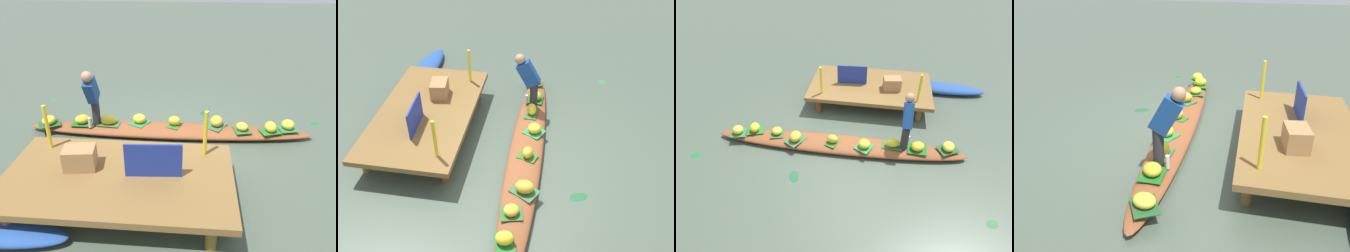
{
  "view_description": "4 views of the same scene",
  "coord_description": "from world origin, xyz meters",
  "views": [
    {
      "loc": [
        -0.46,
        5.51,
        3.19
      ],
      "look_at": [
        -0.03,
        0.35,
        0.39
      ],
      "focal_mm": 34.13,
      "sensor_mm": 36.0,
      "label": 1
    },
    {
      "loc": [
        -5.26,
        -0.51,
        4.95
      ],
      "look_at": [
        0.41,
        0.42,
        0.42
      ],
      "focal_mm": 42.02,
      "sensor_mm": 36.0,
      "label": 2
    },
    {
      "loc": [
        0.82,
        -4.46,
        4.39
      ],
      "look_at": [
        0.09,
        0.24,
        0.45
      ],
      "focal_mm": 29.68,
      "sensor_mm": 36.0,
      "label": 3
    },
    {
      "loc": [
        5.42,
        1.23,
        2.88
      ],
      "look_at": [
        0.28,
        0.11,
        0.25
      ],
      "focal_mm": 36.3,
      "sensor_mm": 36.0,
      "label": 4
    }
  ],
  "objects": [
    {
      "name": "drifting_plant_2",
      "position": [
        -0.75,
        -0.98,
        0.0
      ],
      "size": [
        0.3,
        0.37,
        0.01
      ],
      "primitive_type": "ellipsoid",
      "rotation": [
        0.0,
        0.0,
        1.98
      ],
      "color": "#21552E",
      "rests_on": "ground"
    },
    {
      "name": "leaf_mat_2",
      "position": [
        -1.96,
        0.06,
        0.2
      ],
      "size": [
        0.44,
        0.37,
        0.01
      ],
      "primitive_type": "cube",
      "rotation": [
        0.0,
        0.0,
        0.31
      ],
      "color": "#236A2B",
      "rests_on": "vendor_boat"
    },
    {
      "name": "dock_platform",
      "position": [
        0.53,
        2.02,
        0.44
      ],
      "size": [
        3.2,
        1.8,
        0.5
      ],
      "color": "brown",
      "rests_on": "ground"
    },
    {
      "name": "market_banner",
      "position": [
        0.03,
        2.02,
        0.75
      ],
      "size": [
        0.78,
        0.08,
        0.51
      ],
      "primitive_type": "cube",
      "rotation": [
        0.0,
        0.0,
        0.06
      ],
      "color": "navy",
      "rests_on": "dock_platform"
    },
    {
      "name": "leaf_mat_6",
      "position": [
        -2.31,
        -0.08,
        0.2
      ],
      "size": [
        0.39,
        0.38,
        0.01
      ],
      "primitive_type": "cube",
      "rotation": [
        0.0,
        0.0,
        0.22
      ],
      "color": "#29713F",
      "rests_on": "vendor_boat"
    },
    {
      "name": "leaf_mat_5",
      "position": [
        1.72,
        0.01,
        0.2
      ],
      "size": [
        0.41,
        0.34,
        0.01
      ],
      "primitive_type": "cube",
      "rotation": [
        0.0,
        0.0,
        3.12
      ],
      "color": "#1C6420",
      "rests_on": "vendor_boat"
    },
    {
      "name": "banana_bunch_8",
      "position": [
        -0.95,
        -0.1,
        0.3
      ],
      "size": [
        0.27,
        0.33,
        0.2
      ],
      "primitive_type": "ellipsoid",
      "rotation": [
        0.0,
        0.0,
        1.49
      ],
      "color": "gold",
      "rests_on": "vendor_boat"
    },
    {
      "name": "leaf_mat_3",
      "position": [
        -1.43,
        0.04,
        0.2
      ],
      "size": [
        0.36,
        0.39,
        0.01
      ],
      "primitive_type": "cube",
      "rotation": [
        0.0,
        0.0,
        1.79
      ],
      "color": "#2D602E",
      "rests_on": "vendor_boat"
    },
    {
      "name": "leaf_mat_8",
      "position": [
        -0.95,
        -0.1,
        0.2
      ],
      "size": [
        0.49,
        0.53,
        0.01
      ],
      "primitive_type": "cube",
      "rotation": [
        0.0,
        0.0,
        1.05
      ],
      "color": "#33653A",
      "rests_on": "vendor_boat"
    },
    {
      "name": "banana_bunch_4",
      "position": [
        2.37,
        0.11,
        0.28
      ],
      "size": [
        0.31,
        0.34,
        0.16
      ],
      "primitive_type": "ellipsoid",
      "rotation": [
        0.0,
        0.0,
        1.34
      ],
      "color": "gold",
      "rests_on": "vendor_boat"
    },
    {
      "name": "vendor_person",
      "position": [
        1.42,
        0.14,
        0.88
      ],
      "size": [
        0.2,
        0.52,
        1.19
      ],
      "color": "#28282D",
      "rests_on": "vendor_boat"
    },
    {
      "name": "water_bottle",
      "position": [
        1.52,
        0.17,
        0.3
      ],
      "size": [
        0.06,
        0.06,
        0.21
      ],
      "primitive_type": "cylinder",
      "color": "silver",
      "rests_on": "vendor_boat"
    },
    {
      "name": "leaf_mat_4",
      "position": [
        2.37,
        0.11,
        0.2
      ],
      "size": [
        0.51,
        0.47,
        0.01
      ],
      "primitive_type": "cube",
      "rotation": [
        0.0,
        0.0,
        0.49
      ],
      "color": "#215026",
      "rests_on": "vendor_boat"
    },
    {
      "name": "railing_post_west",
      "position": [
        -0.67,
        1.42,
        0.86
      ],
      "size": [
        0.06,
        0.06,
        0.72
      ],
      "primitive_type": "cylinder",
      "color": "gold",
      "rests_on": "dock_platform"
    },
    {
      "name": "banana_bunch_6",
      "position": [
        -2.31,
        -0.08,
        0.29
      ],
      "size": [
        0.29,
        0.3,
        0.19
      ],
      "primitive_type": "ellipsoid",
      "rotation": [
        0.0,
        0.0,
        0.27
      ],
      "color": "yellow",
      "rests_on": "vendor_boat"
    },
    {
      "name": "banana_bunch_2",
      "position": [
        -1.96,
        0.06,
        0.3
      ],
      "size": [
        0.25,
        0.29,
        0.2
      ],
      "primitive_type": "ellipsoid",
      "rotation": [
        0.0,
        0.0,
        4.87
      ],
      "color": "yellow",
      "rests_on": "vendor_boat"
    },
    {
      "name": "leaf_mat_1",
      "position": [
        -0.12,
        -0.05,
        0.2
      ],
      "size": [
        0.33,
        0.39,
        0.01
      ],
      "primitive_type": "cube",
      "rotation": [
        0.0,
        0.0,
        1.23
      ],
      "color": "#2D6921",
      "rests_on": "vendor_boat"
    },
    {
      "name": "banana_bunch_1",
      "position": [
        -0.12,
        -0.05,
        0.29
      ],
      "size": [
        0.25,
        0.2,
        0.19
      ],
      "primitive_type": "ellipsoid",
      "rotation": [
        0.0,
        0.0,
        3.07
      ],
      "color": "gold",
      "rests_on": "vendor_boat"
    },
    {
      "name": "banana_bunch_3",
      "position": [
        -1.43,
        0.04,
        0.27
      ],
      "size": [
        0.31,
        0.32,
        0.15
      ],
      "primitive_type": "ellipsoid",
      "rotation": [
        0.0,
        0.0,
        2.08
      ],
      "color": "gold",
      "rests_on": "vendor_boat"
    },
    {
      "name": "vendor_boat",
      "position": [
        0.0,
        0.0,
        0.1
      ],
      "size": [
        5.59,
        0.69,
        0.2
      ],
      "primitive_type": "ellipsoid",
      "rotation": [
        0.0,
        0.0,
        0.01
      ],
      "color": "brown",
      "rests_on": "ground"
    },
    {
      "name": "railing_post_east",
      "position": [
        1.73,
        1.42,
        0.86
      ],
      "size": [
        0.06,
        0.06,
        0.72
      ],
      "primitive_type": "cylinder",
      "color": "gold",
      "rests_on": "dock_platform"
    },
    {
      "name": "leaf_mat_0",
      "position": [
        0.59,
        -0.09,
        0.2
      ],
      "size": [
        0.45,
        0.46,
        0.01
      ],
      "primitive_type": "cube",
      "rotation": [
        0.0,
        0.0,
        1.1
      ],
      "color": "#288041",
      "rests_on": "vendor_boat"
    },
    {
      "name": "banana_bunch_5",
      "position": [
        1.72,
        0.01,
        0.28
      ],
      "size": [
        0.38,
        0.37,
        0.17
      ],
      "primitive_type": "ellipsoid",
      "rotation": [
        0.0,
        0.0,
        0.55
      ],
      "color": "gold",
      "rests_on": "vendor_boat"
    },
    {
      "name": "produce_crate",
      "position": [
        1.09,
        1.89,
        0.66
      ],
      "size": [
        0.48,
        0.38,
        0.32
      ],
      "primitive_type": "cube",
      "rotation": [
        0.0,
        0.0,
        0.14
      ],
      "color": "#9A7247",
      "rests_on": "dock_platform"
    },
    {
      "name": "canal_water",
      "position": [
        0.0,
        0.0,
        0.0
      ],
      "size": [
        40.0,
        40.0,
        0.0
      ],
      "primitive_type": "plane",
      "color": "#455345",
      "rests_on": "ground"
    },
    {
      "name": "drifting_plant_0",
      "position": [
        -3.07,
        -0.73,
        0.0
      ],
      "size": [
        0.26,
        0.25,
        0.01
      ],
      "primitive_type": "ellipsoid",
      "rotation": [
        0.0,
        0.0,
        0.62
      ],
      "color": "#166D2E",
      "rests_on": "ground"
    },
    {
      "name": "banana_bunch_0",
      "position": [
        0.59,
        -0.09,
        0.29
      ],
      "size": [
        0.35,
        0.34,
        0.18
      ],
      "primitive_type": "ellipsoid",
      "rotation": [
        0.0,
        0.0,
        1.0
      ],
      "color": "yellow",
      "rests_on": "vendor_boat"
    },
    {
      "name": "drifting_plant_1",
      "position": [
        2.97,
        -1.48,
        0.0
      ],
      "size": [
        0.28,
        0.26,
        0.01
      ],
      "primitive_type": "ellipsoid",
      "rotation": [
        0.0,
        0.0,
        0.52
      ],
      "color": "#32693A",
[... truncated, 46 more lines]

